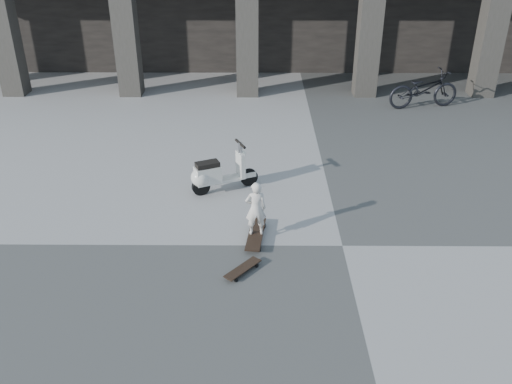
{
  "coord_description": "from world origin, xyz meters",
  "views": [
    {
      "loc": [
        -1.41,
        -7.73,
        5.06
      ],
      "look_at": [
        -1.47,
        0.72,
        0.65
      ],
      "focal_mm": 38.0,
      "sensor_mm": 36.0,
      "label": 1
    }
  ],
  "objects_px": {
    "child": "(256,209)",
    "skateboard_spare": "(243,269)",
    "scooter": "(214,175)",
    "longboard": "(256,234)",
    "bicycle": "(424,89)"
  },
  "relations": [
    {
      "from": "skateboard_spare",
      "to": "bicycle",
      "type": "bearing_deg",
      "value": 8.12
    },
    {
      "from": "longboard",
      "to": "child",
      "type": "distance_m",
      "value": 0.51
    },
    {
      "from": "skateboard_spare",
      "to": "scooter",
      "type": "relative_size",
      "value": 0.5
    },
    {
      "from": "scooter",
      "to": "bicycle",
      "type": "height_order",
      "value": "bicycle"
    },
    {
      "from": "longboard",
      "to": "bicycle",
      "type": "xyz_separation_m",
      "value": [
        4.73,
        7.08,
        0.45
      ]
    },
    {
      "from": "child",
      "to": "bicycle",
      "type": "xyz_separation_m",
      "value": [
        4.73,
        7.08,
        -0.06
      ]
    },
    {
      "from": "skateboard_spare",
      "to": "bicycle",
      "type": "distance_m",
      "value": 9.47
    },
    {
      "from": "child",
      "to": "scooter",
      "type": "xyz_separation_m",
      "value": [
        -0.85,
        1.74,
        -0.21
      ]
    },
    {
      "from": "skateboard_spare",
      "to": "longboard",
      "type": "bearing_deg",
      "value": 28.2
    },
    {
      "from": "child",
      "to": "skateboard_spare",
      "type": "bearing_deg",
      "value": 72.92
    },
    {
      "from": "longboard",
      "to": "skateboard_spare",
      "type": "xyz_separation_m",
      "value": [
        -0.2,
        -0.99,
        -0.02
      ]
    },
    {
      "from": "longboard",
      "to": "skateboard_spare",
      "type": "relative_size",
      "value": 1.65
    },
    {
      "from": "skateboard_spare",
      "to": "scooter",
      "type": "distance_m",
      "value": 2.83
    },
    {
      "from": "skateboard_spare",
      "to": "child",
      "type": "relative_size",
      "value": 0.68
    },
    {
      "from": "child",
      "to": "scooter",
      "type": "relative_size",
      "value": 0.74
    }
  ]
}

